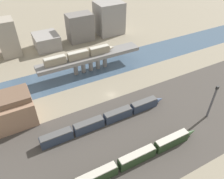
{
  "coord_description": "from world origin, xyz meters",
  "views": [
    {
      "loc": [
        -34.68,
        -66.41,
        61.54
      ],
      "look_at": [
        0.0,
        -0.73,
        3.34
      ],
      "focal_mm": 35.0,
      "sensor_mm": 36.0,
      "label": 1
    }
  ],
  "objects_px": {
    "warehouse_building": "(1,112)",
    "signal_tower": "(212,102)",
    "train_on_bridge": "(80,55)",
    "train_yard_mid": "(107,119)",
    "train_yard_near": "(121,165)"
  },
  "relations": [
    {
      "from": "train_yard_mid",
      "to": "warehouse_building",
      "type": "distance_m",
      "value": 39.02
    },
    {
      "from": "train_on_bridge",
      "to": "train_yard_mid",
      "type": "distance_m",
      "value": 37.81
    },
    {
      "from": "warehouse_building",
      "to": "train_on_bridge",
      "type": "bearing_deg",
      "value": 26.12
    },
    {
      "from": "warehouse_building",
      "to": "signal_tower",
      "type": "height_order",
      "value": "signal_tower"
    },
    {
      "from": "train_yard_near",
      "to": "warehouse_building",
      "type": "distance_m",
      "value": 47.72
    },
    {
      "from": "train_on_bridge",
      "to": "signal_tower",
      "type": "height_order",
      "value": "signal_tower"
    },
    {
      "from": "signal_tower",
      "to": "train_yard_near",
      "type": "bearing_deg",
      "value": -174.34
    },
    {
      "from": "train_on_bridge",
      "to": "train_yard_near",
      "type": "height_order",
      "value": "train_on_bridge"
    },
    {
      "from": "train_on_bridge",
      "to": "train_yard_mid",
      "type": "relative_size",
      "value": 0.7
    },
    {
      "from": "train_on_bridge",
      "to": "train_yard_near",
      "type": "distance_m",
      "value": 57.63
    },
    {
      "from": "train_yard_mid",
      "to": "signal_tower",
      "type": "xyz_separation_m",
      "value": [
        36.26,
        -15.56,
        5.58
      ]
    },
    {
      "from": "signal_tower",
      "to": "train_yard_mid",
      "type": "bearing_deg",
      "value": 156.77
    },
    {
      "from": "train_on_bridge",
      "to": "warehouse_building",
      "type": "distance_m",
      "value": 43.61
    },
    {
      "from": "warehouse_building",
      "to": "signal_tower",
      "type": "bearing_deg",
      "value": -25.02
    },
    {
      "from": "train_on_bridge",
      "to": "train_yard_near",
      "type": "bearing_deg",
      "value": -99.38
    }
  ]
}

